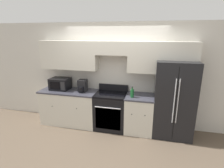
# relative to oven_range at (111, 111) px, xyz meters

# --- Properties ---
(ground_plane) EXTENTS (12.00, 12.00, 0.00)m
(ground_plane) POSITION_rel_oven_range_xyz_m (0.03, -0.31, -0.46)
(ground_plane) COLOR brown
(wall_back) EXTENTS (8.00, 0.39, 2.60)m
(wall_back) POSITION_rel_oven_range_xyz_m (0.03, 0.27, 1.04)
(wall_back) COLOR beige
(wall_back) RESTS_ON ground_plane
(lower_cabinets_left) EXTENTS (1.49, 0.64, 0.91)m
(lower_cabinets_left) POSITION_rel_oven_range_xyz_m (-1.12, -0.00, -0.00)
(lower_cabinets_left) COLOR beige
(lower_cabinets_left) RESTS_ON ground_plane
(lower_cabinets_right) EXTENTS (0.68, 0.64, 0.91)m
(lower_cabinets_right) POSITION_rel_oven_range_xyz_m (0.71, -0.00, -0.00)
(lower_cabinets_right) COLOR beige
(lower_cabinets_right) RESTS_ON ground_plane
(oven_range) EXTENTS (0.77, 0.65, 1.07)m
(oven_range) POSITION_rel_oven_range_xyz_m (0.00, 0.00, 0.00)
(oven_range) COLOR black
(oven_range) RESTS_ON ground_plane
(refrigerator) EXTENTS (0.87, 0.73, 1.77)m
(refrigerator) POSITION_rel_oven_range_xyz_m (1.47, 0.04, 0.42)
(refrigerator) COLOR black
(refrigerator) RESTS_ON ground_plane
(microwave) EXTENTS (0.49, 0.38, 0.30)m
(microwave) POSITION_rel_oven_range_xyz_m (-1.38, 0.05, 0.60)
(microwave) COLOR black
(microwave) RESTS_ON lower_cabinets_left
(bottle) EXTENTS (0.08, 0.08, 0.25)m
(bottle) POSITION_rel_oven_range_xyz_m (0.53, -0.12, 0.55)
(bottle) COLOR #195928
(bottle) RESTS_ON lower_cabinets_right
(electric_kettle) EXTENTS (0.21, 0.29, 0.30)m
(electric_kettle) POSITION_rel_oven_range_xyz_m (-0.74, 0.02, 0.59)
(electric_kettle) COLOR black
(electric_kettle) RESTS_ON lower_cabinets_left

